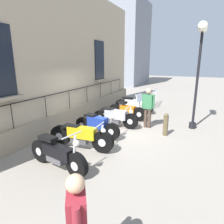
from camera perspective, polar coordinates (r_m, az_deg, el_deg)
ground_plane at (r=8.22m, az=-1.48°, el=-5.24°), size 60.00×60.00×0.00m
building_facade at (r=8.90m, az=-14.86°, el=14.84°), size 0.82×13.77×6.00m
motorcycle_black at (r=5.51m, az=-15.29°, el=-11.59°), size 2.03×0.73×1.10m
motorcycle_yellow at (r=6.51m, az=-8.83°, el=-6.85°), size 2.24×0.64×0.90m
motorcycle_blue at (r=7.51m, az=-4.31°, el=-3.71°), size 1.99×0.73×1.05m
motorcycle_silver at (r=8.52m, az=0.88°, el=-1.34°), size 2.06×0.74×0.94m
motorcycle_orange at (r=9.68m, az=4.45°, el=0.49°), size 2.00×0.72×1.29m
motorcycle_white at (r=10.94m, az=6.26°, el=2.10°), size 2.19×0.60×1.01m
lamppost at (r=8.70m, az=23.90°, el=15.73°), size 0.34×1.04×4.14m
crowd_barrier at (r=12.55m, az=11.95°, el=4.11°), size 0.20×1.98×1.05m
bollard at (r=7.82m, az=15.07°, el=-3.41°), size 0.19×0.19×0.87m
pedestrian_standing at (r=8.43m, az=10.24°, el=1.72°), size 0.53×0.23×1.67m
distant_building at (r=24.40m, az=5.01°, el=18.85°), size 3.35×6.36×9.20m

